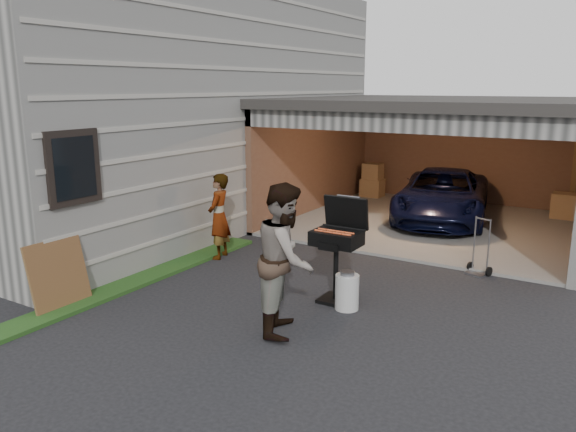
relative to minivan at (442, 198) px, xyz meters
name	(u,v)px	position (x,y,z in m)	size (l,w,h in m)	color
ground	(246,312)	(-0.75, -6.90, -0.59)	(80.00, 80.00, 0.00)	black
house	(141,103)	(-6.75, -2.90, 2.16)	(7.00, 11.00, 5.50)	#474744
groundcover_strip	(84,302)	(-3.00, -7.90, -0.56)	(0.50, 8.00, 0.06)	#193814
garage	(445,144)	(0.01, -0.11, 1.28)	(6.80, 6.30, 2.90)	#605E59
minivan	(442,198)	(0.00, 0.00, 0.00)	(1.95, 4.24, 1.18)	black
woman	(219,216)	(-2.71, -5.01, 0.21)	(0.58, 0.38, 1.60)	#A6B2D0
man	(286,259)	(0.05, -7.10, 0.40)	(0.96, 0.75, 1.98)	#492C1D
bbq_grill	(338,242)	(0.15, -5.81, 0.33)	(0.70, 0.61, 1.56)	black
propane_tank	(347,292)	(0.42, -6.02, -0.33)	(0.34, 0.34, 0.52)	silver
plywood_panel	(58,275)	(-3.15, -8.17, -0.08)	(0.04, 0.92, 1.03)	brown
hand_truck	(478,263)	(1.67, -3.44, -0.40)	(0.44, 0.40, 0.99)	slate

